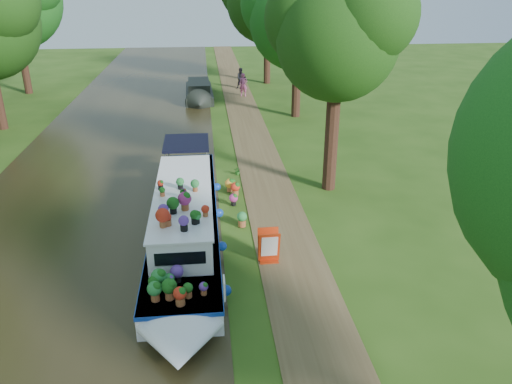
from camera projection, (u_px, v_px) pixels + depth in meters
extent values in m
plane|color=#274912|center=(247.00, 224.00, 18.56)|extent=(100.00, 100.00, 0.00)
cube|color=black|center=(82.00, 232.00, 17.98)|extent=(10.00, 100.00, 0.02)
cube|color=brown|center=(279.00, 222.00, 18.67)|extent=(2.20, 100.00, 0.03)
cube|color=white|center=(186.00, 220.00, 17.99)|extent=(2.20, 12.00, 0.75)
cube|color=#103694|center=(185.00, 212.00, 17.86)|extent=(2.24, 12.04, 0.12)
cube|color=white|center=(184.00, 207.00, 16.90)|extent=(1.80, 7.00, 1.05)
cube|color=white|center=(183.00, 192.00, 16.67)|extent=(1.90, 7.10, 0.06)
cube|color=black|center=(211.00, 204.00, 16.95)|extent=(0.03, 6.40, 0.38)
cube|color=black|center=(156.00, 206.00, 16.78)|extent=(0.03, 6.40, 0.38)
cube|color=black|center=(186.00, 143.00, 21.29)|extent=(1.90, 2.40, 0.10)
cube|color=white|center=(224.00, 288.00, 12.90)|extent=(0.04, 0.45, 0.55)
imported|color=#144C15|center=(163.00, 220.00, 14.25)|extent=(0.23, 0.24, 0.39)
imported|color=#144C15|center=(185.00, 194.00, 15.90)|extent=(0.30, 0.30, 0.43)
cylinder|color=black|center=(331.00, 138.00, 20.75)|extent=(0.56, 0.56, 4.55)
sphere|color=#13350D|center=(338.00, 39.00, 19.17)|extent=(4.80, 4.80, 4.80)
sphere|color=#13350D|center=(370.00, 14.00, 18.22)|extent=(3.60, 3.60, 3.60)
sphere|color=#13350D|center=(313.00, 18.00, 19.56)|extent=(3.84, 3.84, 3.84)
cylinder|color=black|center=(296.00, 87.00, 31.89)|extent=(0.56, 0.56, 3.85)
sphere|color=#144C15|center=(298.00, 21.00, 30.28)|extent=(6.00, 6.00, 6.00)
sphere|color=#144C15|center=(322.00, 0.00, 29.10)|extent=(4.50, 4.50, 4.50)
sphere|color=#144C15|center=(279.00, 4.00, 30.78)|extent=(4.80, 4.80, 4.80)
cylinder|color=black|center=(267.00, 58.00, 41.80)|extent=(0.56, 0.56, 4.20)
sphere|color=#13350D|center=(268.00, 2.00, 40.04)|extent=(6.60, 6.60, 6.60)
cylinder|color=black|center=(24.00, 65.00, 38.12)|extent=(0.56, 0.56, 4.38)
sphere|color=#144C15|center=(12.00, 0.00, 36.26)|extent=(7.00, 7.00, 7.00)
cube|color=black|center=(199.00, 93.00, 37.43)|extent=(2.08, 6.17, 0.61)
cube|color=black|center=(199.00, 86.00, 36.70)|extent=(1.61, 3.61, 0.71)
cube|color=red|center=(269.00, 260.00, 16.14)|extent=(0.61, 0.50, 0.03)
cube|color=red|center=(269.00, 247.00, 15.81)|extent=(0.68, 0.28, 1.07)
cube|color=red|center=(268.00, 243.00, 16.05)|extent=(0.68, 0.28, 1.07)
cube|color=white|center=(270.00, 247.00, 15.75)|extent=(0.52, 0.19, 0.75)
imported|color=#C55195|center=(243.00, 85.00, 37.65)|extent=(0.71, 0.56, 1.70)
imported|color=black|center=(241.00, 78.00, 40.17)|extent=(0.83, 0.67, 1.64)
imported|color=#24601D|center=(238.00, 171.00, 23.04)|extent=(0.41, 0.38, 0.38)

